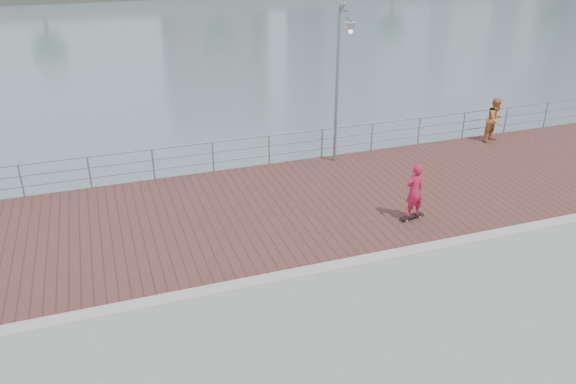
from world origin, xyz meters
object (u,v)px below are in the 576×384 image
object	(u,v)px
skateboarder	(415,191)
bystander	(495,120)
guardrail	(241,150)
street_lamp	(343,59)

from	to	relation	value
skateboarder	bystander	distance (m)	8.01
guardrail	street_lamp	xyz separation A→B (m)	(3.37, -0.89, 3.12)
street_lamp	guardrail	bearing A→B (deg)	165.17
guardrail	skateboarder	xyz separation A→B (m)	(3.74, -5.40, 0.24)
street_lamp	skateboarder	xyz separation A→B (m)	(0.37, -4.50, -2.88)
street_lamp	skateboarder	size ratio (longest dim) A/B	3.24
guardrail	bystander	bearing A→B (deg)	-3.71
skateboarder	street_lamp	bearing A→B (deg)	-96.56
guardrail	bystander	xyz separation A→B (m)	(10.19, -0.66, 0.20)
guardrail	skateboarder	bearing A→B (deg)	-55.30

